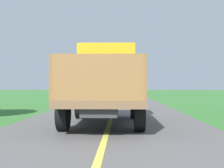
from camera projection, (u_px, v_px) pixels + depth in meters
The scene contains 1 object.
banana_truck_near at pixel (106, 82), 11.07m from camera, with size 2.38×5.82×2.80m.
Camera 1 is at (0.39, 1.73, 1.33)m, focal length 49.82 mm.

